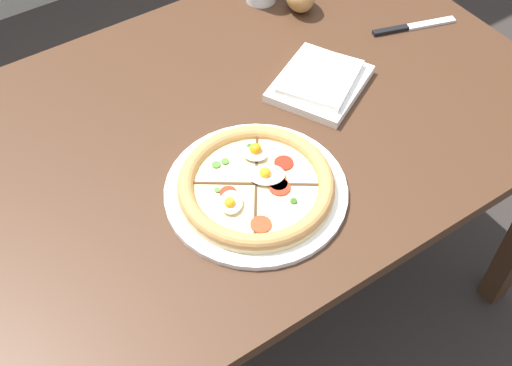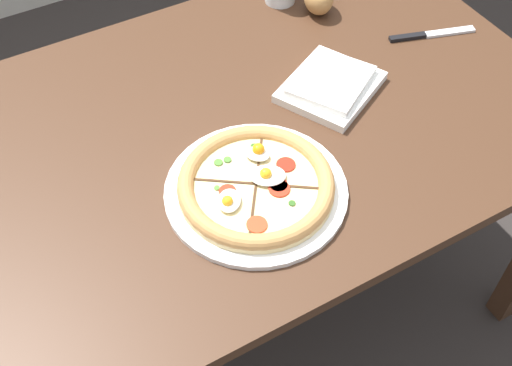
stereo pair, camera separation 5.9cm
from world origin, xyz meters
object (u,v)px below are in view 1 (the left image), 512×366
Objects in this scene: napkin_folded at (320,81)px; pizza at (256,186)px; knife_main at (413,26)px; dining_table at (235,154)px.

pizza is at bearing -148.77° from napkin_folded.
pizza is at bearing -142.58° from knife_main.
pizza reaches higher than napkin_folded.
pizza is (-0.07, -0.19, 0.12)m from dining_table.
napkin_folded is 0.32m from knife_main.
knife_main reaches higher than dining_table.
napkin_folded is (0.29, 0.17, -0.00)m from pizza.
napkin_folded is 1.26× the size of knife_main.
dining_table is 6.67× the size of knife_main.
dining_table is 0.23m from pizza.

